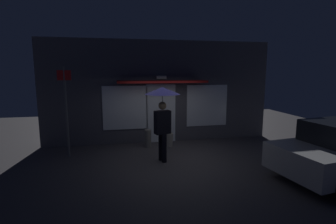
{
  "coord_description": "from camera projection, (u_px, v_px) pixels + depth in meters",
  "views": [
    {
      "loc": [
        -1.64,
        -7.13,
        2.66
      ],
      "look_at": [
        -0.17,
        0.07,
        1.49
      ],
      "focal_mm": 27.23,
      "sensor_mm": 36.0,
      "label": 1
    }
  ],
  "objects": [
    {
      "name": "building_facade",
      "position": [
        160.0,
        92.0,
        9.61
      ],
      "size": [
        8.58,
        1.0,
        3.8
      ],
      "color": "#4C4C56",
      "rests_on": "ground"
    },
    {
      "name": "person_with_umbrella",
      "position": [
        162.0,
        105.0,
        7.38
      ],
      "size": [
        1.03,
        1.03,
        2.22
      ],
      "rotation": [
        0.0,
        0.0,
        -2.83
      ],
      "color": "black",
      "rests_on": "ground"
    },
    {
      "name": "street_sign_post",
      "position": [
        66.0,
        107.0,
        7.81
      ],
      "size": [
        0.4,
        0.07,
        2.8
      ],
      "color": "#595B60",
      "rests_on": "ground"
    },
    {
      "name": "sidewalk_bollard_2",
      "position": [
        148.0,
        139.0,
        8.97
      ],
      "size": [
        0.23,
        0.23,
        0.64
      ],
      "primitive_type": "cylinder",
      "color": "slate",
      "rests_on": "ground"
    },
    {
      "name": "ground_plane",
      "position": [
        174.0,
        161.0,
        7.65
      ],
      "size": [
        18.0,
        18.0,
        0.0
      ],
      "primitive_type": "plane",
      "color": "#423F44"
    },
    {
      "name": "sidewalk_bollard",
      "position": [
        170.0,
        140.0,
        9.09
      ],
      "size": [
        0.23,
        0.23,
        0.49
      ],
      "primitive_type": "cylinder",
      "color": "#9E998E",
      "rests_on": "ground"
    }
  ]
}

